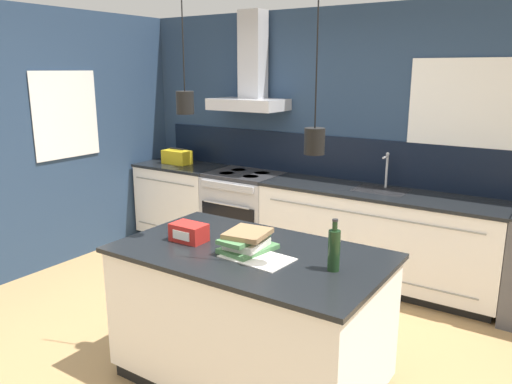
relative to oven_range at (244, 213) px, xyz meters
name	(u,v)px	position (x,y,z in m)	size (l,w,h in m)	color
ground_plane	(222,344)	(0.96, -1.69, -0.46)	(16.00, 16.00, 0.00)	tan
wall_back	(334,135)	(0.90, 0.31, 0.90)	(5.60, 2.42, 2.60)	navy
wall_left	(77,137)	(-1.47, -0.99, 0.85)	(0.08, 3.80, 2.60)	navy
counter_run_left	(183,201)	(-0.90, 0.01, 0.01)	(1.03, 0.64, 0.91)	black
counter_run_sink	(376,237)	(1.51, 0.01, 0.01)	(2.26, 0.64, 1.25)	black
oven_range	(244,213)	(0.00, 0.00, 0.00)	(0.78, 0.66, 0.91)	#B5B5BA
kitchen_island	(250,317)	(1.39, -1.94, 0.00)	(1.68, 0.99, 0.91)	black
bottle_on_island	(334,249)	(1.95, -1.94, 0.58)	(0.07, 0.07, 0.30)	#193319
book_stack	(247,241)	(1.37, -1.95, 0.52)	(0.29, 0.37, 0.13)	#4C7F4C
red_supply_box	(189,232)	(0.95, -2.00, 0.51)	(0.23, 0.16, 0.12)	red
paper_pile	(257,258)	(1.49, -2.02, 0.46)	(0.43, 0.29, 0.01)	silver
yellow_toolbox	(177,157)	(-0.97, 0.00, 0.54)	(0.34, 0.18, 0.19)	gold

